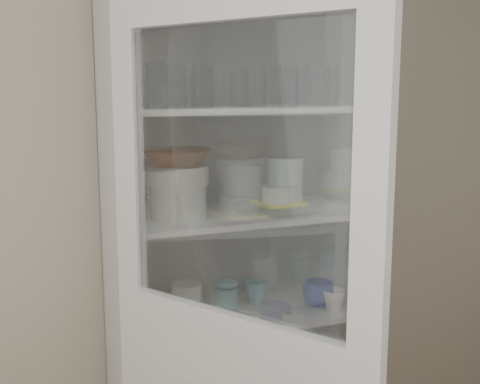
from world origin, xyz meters
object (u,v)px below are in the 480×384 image
object	(u,v)px
goblet_1	(202,83)
yellow_trivet	(279,203)
glass_platter	(279,207)
mug_white	(334,300)
plate_stack_back	(171,202)
white_canister	(187,300)
terracotta_bowl	(178,157)
white_ramekin	(279,194)
mug_teal	(256,292)
measuring_cups	(174,320)
cream_bowl	(178,175)
goblet_2	(299,84)
plate_stack_front	(179,202)
mug_blue	(319,293)
grey_bowl_stack	(285,182)
pantry_cabinet	(234,286)
goblet_0	(141,83)
teal_jar	(227,296)
goblet_3	(327,85)

from	to	relation	value
goblet_1	yellow_trivet	bearing A→B (deg)	-22.10
glass_platter	mug_white	xyz separation A→B (m)	(0.19, -0.12, -0.37)
goblet_1	plate_stack_back	world-z (taller)	goblet_1
plate_stack_back	mug_white	size ratio (longest dim) A/B	2.28
glass_platter	white_canister	distance (m)	0.51
terracotta_bowl	glass_platter	size ratio (longest dim) A/B	0.70
yellow_trivet	white_ramekin	xyz separation A→B (m)	(0.00, 0.00, 0.04)
plate_stack_back	mug_teal	bearing A→B (deg)	-16.15
glass_platter	mug_teal	xyz separation A→B (m)	(-0.06, 0.08, -0.36)
glass_platter	measuring_cups	world-z (taller)	glass_platter
terracotta_bowl	cream_bowl	bearing A→B (deg)	0.00
goblet_2	plate_stack_front	bearing A→B (deg)	-166.69
goblet_2	yellow_trivet	xyz separation A→B (m)	(-0.14, -0.11, -0.46)
cream_bowl	mug_blue	world-z (taller)	cream_bowl
plate_stack_front	white_ramekin	bearing A→B (deg)	3.14
glass_platter	grey_bowl_stack	bearing A→B (deg)	36.25
cream_bowl	yellow_trivet	bearing A→B (deg)	3.14
white_ramekin	mug_blue	bearing A→B (deg)	-15.71
pantry_cabinet	yellow_trivet	distance (m)	0.39
goblet_0	goblet_2	world-z (taller)	goblet_0
grey_bowl_stack	white_canister	distance (m)	0.60
grey_bowl_stack	measuring_cups	world-z (taller)	grey_bowl_stack
cream_bowl	mug_teal	bearing A→B (deg)	15.68
goblet_1	white_canister	distance (m)	0.83
plate_stack_back	terracotta_bowl	world-z (taller)	terracotta_bowl
cream_bowl	terracotta_bowl	xyz separation A→B (m)	(0.00, 0.00, 0.06)
goblet_1	teal_jar	distance (m)	0.84
goblet_2	mug_teal	distance (m)	0.86
mug_blue	glass_platter	bearing A→B (deg)	167.37
cream_bowl	terracotta_bowl	size ratio (longest dim) A/B	0.90
terracotta_bowl	mug_blue	distance (m)	0.81
mug_white	mug_teal	bearing A→B (deg)	147.04
mug_blue	teal_jar	size ratio (longest dim) A/B	1.14
terracotta_bowl	glass_platter	xyz separation A→B (m)	(0.41, 0.02, -0.21)
plate_stack_back	goblet_1	bearing A→B (deg)	-27.48
white_ramekin	mug_blue	world-z (taller)	white_ramekin
mug_white	goblet_0	bearing A→B (deg)	167.02
teal_jar	pantry_cabinet	bearing A→B (deg)	41.05
pantry_cabinet	plate_stack_front	xyz separation A→B (m)	(-0.26, -0.11, 0.38)
goblet_3	glass_platter	bearing A→B (deg)	-160.38
cream_bowl	measuring_cups	xyz separation A→B (m)	(-0.03, -0.01, -0.54)
white_ramekin	mug_teal	distance (m)	0.43
goblet_0	measuring_cups	size ratio (longest dim) A/B	1.90
mug_blue	mug_white	world-z (taller)	mug_blue
pantry_cabinet	goblet_1	xyz separation A→B (m)	(-0.12, 0.02, 0.81)
cream_bowl	glass_platter	world-z (taller)	cream_bowl
goblet_2	teal_jar	xyz separation A→B (m)	(-0.34, -0.06, -0.83)
glass_platter	goblet_2	bearing A→B (deg)	38.34
pantry_cabinet	plate_stack_back	world-z (taller)	pantry_cabinet
cream_bowl	yellow_trivet	xyz separation A→B (m)	(0.41, 0.02, -0.13)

